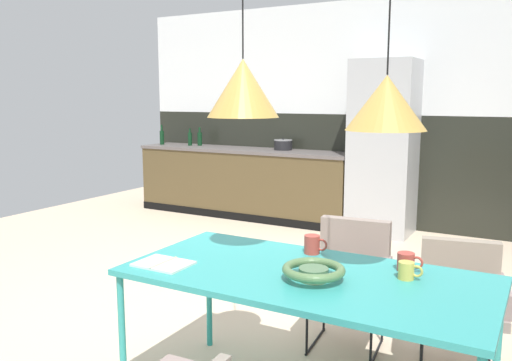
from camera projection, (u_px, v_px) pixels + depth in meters
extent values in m
plane|color=beige|center=(229.00, 315.00, 3.94)|extent=(8.78, 8.78, 0.00)
cube|color=black|center=(368.00, 170.00, 6.69)|extent=(6.56, 0.12, 1.39)
cube|color=silver|center=(372.00, 57.00, 6.47)|extent=(6.56, 0.12, 1.39)
cube|color=brown|center=(244.00, 184.00, 7.19)|extent=(3.04, 0.60, 0.88)
cube|color=#5D5654|center=(244.00, 150.00, 7.12)|extent=(3.07, 0.63, 0.04)
cube|color=black|center=(232.00, 216.00, 6.99)|extent=(3.04, 0.01, 0.10)
cube|color=#ADAFB2|center=(383.00, 148.00, 6.19)|extent=(0.72, 0.60, 2.03)
cube|color=teal|center=(306.00, 276.00, 2.60)|extent=(1.78, 0.87, 0.03)
cylinder|color=teal|center=(209.00, 292.00, 3.41)|extent=(0.04, 0.04, 0.72)
cylinder|color=teal|center=(497.00, 354.00, 2.59)|extent=(0.04, 0.04, 0.72)
cylinder|color=teal|center=(122.00, 341.00, 2.73)|extent=(0.04, 0.04, 0.72)
cube|color=gray|center=(347.00, 286.00, 3.36)|extent=(0.52, 0.51, 0.06)
cube|color=gray|center=(355.00, 246.00, 3.50)|extent=(0.46, 0.12, 0.37)
cube|color=gray|center=(382.00, 276.00, 3.25)|extent=(0.09, 0.42, 0.14)
cube|color=gray|center=(314.00, 267.00, 3.43)|extent=(0.09, 0.42, 0.14)
cylinder|color=black|center=(371.00, 337.00, 3.14)|extent=(0.02, 0.02, 0.39)
cylinder|color=black|center=(307.00, 326.00, 3.30)|extent=(0.02, 0.02, 0.39)
cylinder|color=black|center=(383.00, 314.00, 3.48)|extent=(0.02, 0.02, 0.39)
cylinder|color=black|center=(324.00, 304.00, 3.64)|extent=(0.02, 0.02, 0.39)
cylinder|color=black|center=(376.00, 353.00, 3.34)|extent=(0.06, 0.41, 0.02)
cylinder|color=black|center=(315.00, 341.00, 3.50)|extent=(0.06, 0.41, 0.02)
cube|color=gray|center=(460.00, 307.00, 3.08)|extent=(0.56, 0.55, 0.06)
cube|color=gray|center=(460.00, 265.00, 3.23)|extent=(0.46, 0.17, 0.32)
cube|color=gray|center=(502.00, 295.00, 2.99)|extent=(0.13, 0.42, 0.14)
cube|color=gray|center=(421.00, 287.00, 3.13)|extent=(0.13, 0.42, 0.14)
cylinder|color=black|center=(422.00, 351.00, 2.99)|extent=(0.02, 0.02, 0.37)
cylinder|color=black|center=(491.00, 333.00, 3.23)|extent=(0.02, 0.02, 0.37)
cylinder|color=black|center=(422.00, 324.00, 3.35)|extent=(0.02, 0.02, 0.37)
cylinder|color=#4C704C|center=(313.00, 274.00, 2.49)|extent=(0.14, 0.14, 0.06)
torus|color=#537647|center=(314.00, 270.00, 2.49)|extent=(0.30, 0.30, 0.04)
cube|color=white|center=(153.00, 262.00, 2.75)|extent=(0.14, 0.21, 0.01)
cube|color=white|center=(174.00, 266.00, 2.69)|extent=(0.14, 0.21, 0.01)
cube|color=beige|center=(164.00, 262.00, 2.72)|extent=(0.01, 0.21, 0.00)
cylinder|color=gold|center=(406.00, 271.00, 2.50)|extent=(0.07, 0.07, 0.08)
torus|color=gold|center=(417.00, 271.00, 2.48)|extent=(0.06, 0.01, 0.06)
cylinder|color=#B23D33|center=(406.00, 262.00, 2.63)|extent=(0.08, 0.08, 0.09)
torus|color=#B23D33|center=(417.00, 263.00, 2.60)|extent=(0.06, 0.01, 0.06)
cylinder|color=#B23D33|center=(312.00, 244.00, 2.92)|extent=(0.09, 0.09, 0.10)
torus|color=#B23D33|center=(321.00, 245.00, 2.89)|extent=(0.07, 0.01, 0.07)
cylinder|color=black|center=(283.00, 145.00, 6.94)|extent=(0.24, 0.24, 0.12)
cylinder|color=gray|center=(283.00, 140.00, 6.93)|extent=(0.24, 0.24, 0.01)
sphere|color=black|center=(283.00, 139.00, 6.93)|extent=(0.02, 0.02, 0.02)
cylinder|color=#0F3319|center=(200.00, 139.00, 7.55)|extent=(0.07, 0.07, 0.19)
cylinder|color=#0F3319|center=(200.00, 130.00, 7.53)|extent=(0.03, 0.03, 0.07)
cylinder|color=#0F3319|center=(162.00, 138.00, 7.72)|extent=(0.06, 0.06, 0.20)
cylinder|color=#0F3319|center=(162.00, 128.00, 7.70)|extent=(0.03, 0.03, 0.09)
cylinder|color=#0F3319|center=(190.00, 139.00, 7.56)|extent=(0.06, 0.06, 0.18)
cylinder|color=#0F3319|center=(190.00, 131.00, 7.54)|extent=(0.03, 0.03, 0.06)
cone|color=gold|center=(243.00, 88.00, 2.63)|extent=(0.36, 0.36, 0.29)
cone|color=gold|center=(386.00, 103.00, 2.32)|extent=(0.36, 0.36, 0.24)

